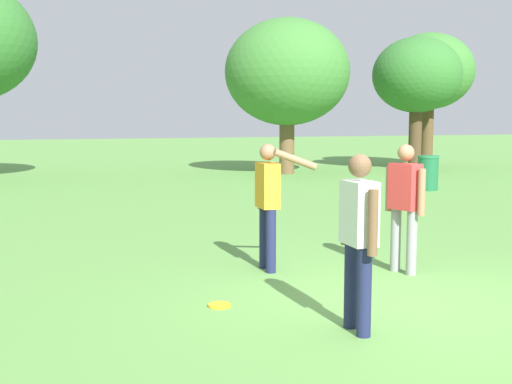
{
  "coord_description": "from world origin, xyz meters",
  "views": [
    {
      "loc": [
        -3.79,
        -5.36,
        1.95
      ],
      "look_at": [
        -0.84,
        2.29,
        1.0
      ],
      "focal_mm": 44.08,
      "sensor_mm": 36.0,
      "label": 1
    }
  ],
  "objects": [
    {
      "name": "trash_can_further_along",
      "position": [
        6.87,
        9.07,
        0.48
      ],
      "size": [
        0.59,
        0.59,
        0.96
      ],
      "color": "#1E663D",
      "rests_on": "ground"
    },
    {
      "name": "ground_plane",
      "position": [
        0.0,
        0.0,
        0.0
      ],
      "size": [
        120.0,
        120.0,
        0.0
      ],
      "primitive_type": "plane",
      "color": "#609947"
    },
    {
      "name": "person_catcher",
      "position": [
        -0.76,
        2.04,
        0.96
      ],
      "size": [
        0.67,
        0.64,
        1.64
      ],
      "color": "#1E234C",
      "rests_on": "ground"
    },
    {
      "name": "person_bystander",
      "position": [
        0.79,
        1.29,
        0.94
      ],
      "size": [
        0.31,
        0.59,
        1.64
      ],
      "color": "gray",
      "rests_on": "ground"
    },
    {
      "name": "tree_slender_mid",
      "position": [
        5.4,
        15.37,
        3.6
      ],
      "size": [
        4.45,
        4.45,
        5.51
      ],
      "color": "brown",
      "rests_on": "ground"
    },
    {
      "name": "tree_back_left",
      "position": [
        10.7,
        15.12,
        3.6
      ],
      "size": [
        3.38,
        3.38,
        5.08
      ],
      "color": "#4C3823",
      "rests_on": "ground"
    },
    {
      "name": "tree_back_right",
      "position": [
        12.34,
        16.61,
        3.89
      ],
      "size": [
        3.68,
        3.68,
        5.49
      ],
      "color": "brown",
      "rests_on": "ground"
    },
    {
      "name": "frisbee",
      "position": [
        -1.84,
        0.75,
        0.01
      ],
      "size": [
        0.24,
        0.24,
        0.03
      ],
      "primitive_type": "cylinder",
      "color": "yellow",
      "rests_on": "ground"
    },
    {
      "name": "person_thrower",
      "position": [
        -0.9,
        -0.46,
        0.94
      ],
      "size": [
        0.24,
        0.61,
        1.64
      ],
      "color": "#1E234C",
      "rests_on": "ground"
    }
  ]
}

